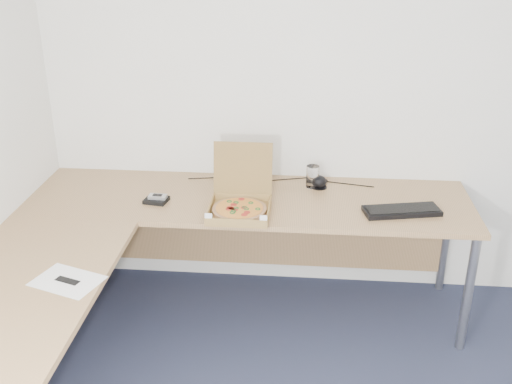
# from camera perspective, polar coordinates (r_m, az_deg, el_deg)

# --- Properties ---
(room_shell) EXTENTS (3.50, 3.50, 2.50)m
(room_shell) POSITION_cam_1_polar(r_m,az_deg,el_deg) (1.93, 10.05, -4.21)
(room_shell) COLOR white
(room_shell) RESTS_ON ground
(desk) EXTENTS (2.50, 2.20, 0.73)m
(desk) POSITION_cam_1_polar(r_m,az_deg,el_deg) (3.11, -7.40, -4.06)
(desk) COLOR #AD8353
(desk) RESTS_ON ground
(pizza_box) EXTENTS (0.33, 0.38, 0.33)m
(pizza_box) POSITION_cam_1_polar(r_m,az_deg,el_deg) (3.24, -1.55, -1.28)
(pizza_box) COLOR olive
(pizza_box) RESTS_ON desk
(drinking_glass) EXTENTS (0.07, 0.07, 0.13)m
(drinking_glass) POSITION_cam_1_polar(r_m,az_deg,el_deg) (3.56, 5.36, 1.47)
(drinking_glass) COLOR white
(drinking_glass) RESTS_ON desk
(keyboard) EXTENTS (0.43, 0.23, 0.03)m
(keyboard) POSITION_cam_1_polar(r_m,az_deg,el_deg) (3.33, 13.59, -1.75)
(keyboard) COLOR black
(keyboard) RESTS_ON desk
(mouse) EXTENTS (0.12, 0.09, 0.04)m
(mouse) POSITION_cam_1_polar(r_m,az_deg,el_deg) (3.63, 6.02, 1.08)
(mouse) COLOR black
(mouse) RESTS_ON desk
(wallet) EXTENTS (0.14, 0.12, 0.02)m
(wallet) POSITION_cam_1_polar(r_m,az_deg,el_deg) (3.42, -9.39, -0.76)
(wallet) COLOR black
(wallet) RESTS_ON desk
(phone) EXTENTS (0.10, 0.06, 0.02)m
(phone) POSITION_cam_1_polar(r_m,az_deg,el_deg) (3.41, -9.28, -0.44)
(phone) COLOR #B2B5BA
(phone) RESTS_ON wallet
(paper_sheet) EXTENTS (0.34, 0.29, 0.00)m
(paper_sheet) POSITION_cam_1_polar(r_m,az_deg,el_deg) (2.78, -17.38, -8.01)
(paper_sheet) COLOR white
(paper_sheet) RESTS_ON desk
(dome_speaker) EXTENTS (0.10, 0.10, 0.08)m
(dome_speaker) POSITION_cam_1_polar(r_m,az_deg,el_deg) (3.56, 5.99, 1.03)
(dome_speaker) COLOR black
(dome_speaker) RESTS_ON desk
(cable_bundle) EXTENTS (0.54, 0.11, 0.01)m
(cable_bundle) POSITION_cam_1_polar(r_m,az_deg,el_deg) (3.66, 1.92, 1.14)
(cable_bundle) COLOR black
(cable_bundle) RESTS_ON desk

